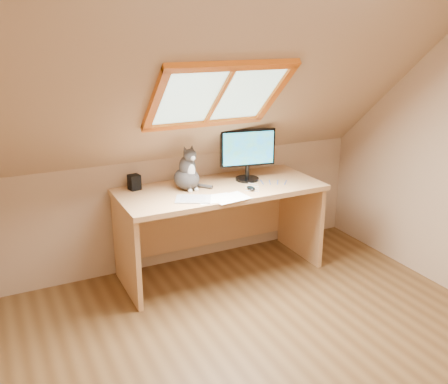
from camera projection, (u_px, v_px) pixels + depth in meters
ground at (288, 365)px, 3.25m from camera, size 3.50×3.50×0.00m
room_shell at (308, 156)px, 2.72m from camera, size 3.52×3.52×2.41m
desk at (217, 210)px, 4.39m from camera, size 1.75×0.76×0.80m
monitor at (248, 151)px, 4.35m from camera, size 0.49×0.21×0.46m
cat at (187, 173)px, 4.15m from camera, size 0.25×0.29×0.39m
desk_speaker at (134, 182)px, 4.16m from camera, size 0.10×0.10×0.13m
graphics_tablet at (193, 199)px, 3.93m from camera, size 0.33×0.30×0.01m
mouse at (251, 188)px, 4.16m from camera, size 0.07×0.11×0.03m
papers at (224, 197)px, 3.99m from camera, size 0.33×0.27×0.00m
cables at (265, 184)px, 4.31m from camera, size 0.51×0.26×0.01m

